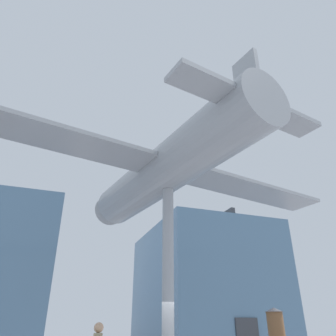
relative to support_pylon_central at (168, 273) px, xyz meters
name	(u,v)px	position (x,y,z in m)	size (l,w,h in m)	color
glass_pavilion_right	(205,287)	(9.36, 16.28, 1.51)	(10.35, 13.24, 10.74)	slate
support_pylon_central	(168,273)	(0.00, 0.00, 0.00)	(0.47, 0.47, 7.14)	#999EA3
suspended_airplane	(166,170)	(-0.05, 0.22, 4.67)	(19.33, 13.66, 3.33)	#93999E
info_kiosk	(277,336)	(6.31, 2.13, -2.28)	(0.91, 0.91, 2.53)	brown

